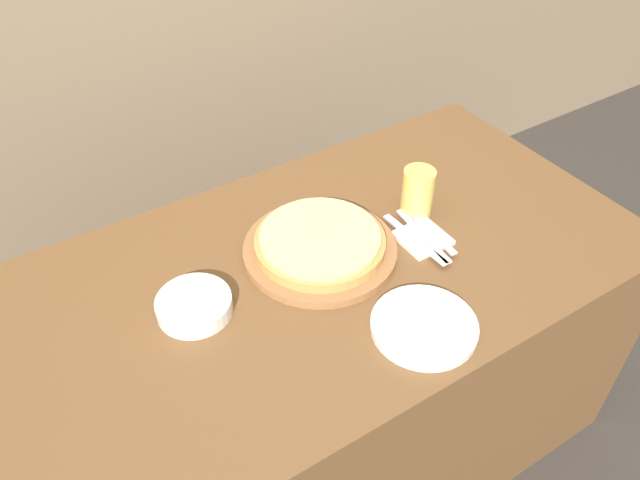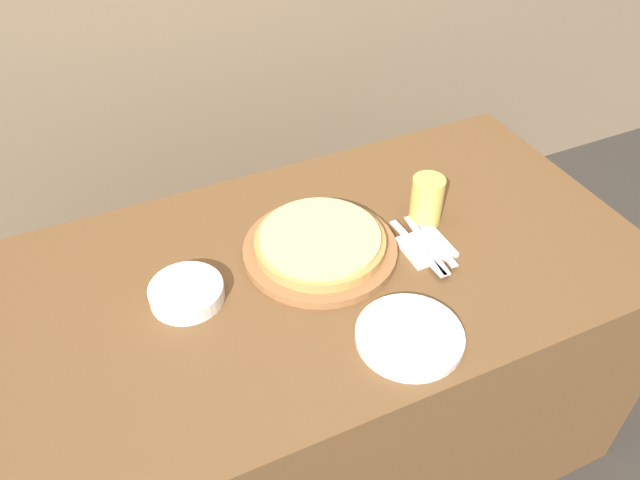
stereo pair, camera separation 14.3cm
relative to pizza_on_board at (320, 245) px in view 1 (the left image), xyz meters
The scene contains 10 objects.
ground_plane 0.77m from the pizza_on_board, 123.62° to the right, with size 12.00×12.00×0.00m, color #38332D.
dining_table 0.40m from the pizza_on_board, 123.62° to the right, with size 1.54×0.81×0.75m.
pizza_on_board is the anchor object (origin of this frame).
beer_glass 0.29m from the pizza_on_board, ahead, with size 0.08×0.08×0.13m.
dinner_plate 0.32m from the pizza_on_board, 79.70° to the right, with size 0.22×0.22×0.02m.
side_bowl 0.32m from the pizza_on_board, behind, with size 0.16×0.16×0.04m.
napkin_stack 0.25m from the pizza_on_board, 21.81° to the right, with size 0.11×0.11×0.01m.
fork 0.23m from the pizza_on_board, 24.17° to the right, with size 0.03×0.21×0.00m.
dinner_knife 0.25m from the pizza_on_board, 21.81° to the right, with size 0.04×0.21×0.00m.
spoon 0.27m from the pizza_on_board, 19.86° to the right, with size 0.03×0.18×0.00m.
Camera 1 is at (-0.55, -0.87, 1.73)m, focal length 35.00 mm.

